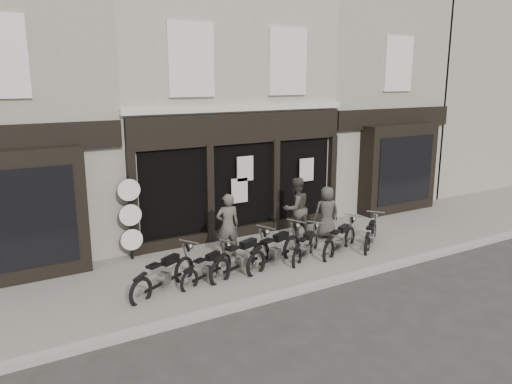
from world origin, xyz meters
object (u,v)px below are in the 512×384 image
motorcycle_0 (164,277)px  advert_sign_post (130,222)px  motorcycle_4 (306,249)px  man_right (327,212)px  motorcycle_2 (242,260)px  motorcycle_3 (275,253)px  motorcycle_6 (371,237)px  motorcycle_1 (208,270)px  man_centre (296,208)px  motorcycle_5 (340,242)px  man_left (228,225)px

motorcycle_0 → advert_sign_post: size_ratio=0.82×
motorcycle_4 → man_right: size_ratio=1.06×
motorcycle_4 → advert_sign_post: size_ratio=0.70×
motorcycle_2 → motorcycle_4: bearing=-19.0°
man_right → motorcycle_3: bearing=43.2°
motorcycle_6 → motorcycle_0: bearing=140.5°
motorcycle_0 → motorcycle_1: size_ratio=1.14×
motorcycle_2 → man_centre: (2.74, 1.54, 0.63)m
man_centre → advert_sign_post: bearing=-12.9°
motorcycle_0 → motorcycle_1: (1.11, 0.01, -0.06)m
motorcycle_0 → motorcycle_5: motorcycle_0 is taller
man_left → advert_sign_post: bearing=-14.6°
motorcycle_5 → motorcycle_6: bearing=-28.0°
motorcycle_4 → advert_sign_post: advert_sign_post is taller
motorcycle_3 → man_right: 2.90m
motorcycle_2 → motorcycle_0: bearing=159.9°
motorcycle_4 → man_left: (-1.79, 1.16, 0.64)m
motorcycle_1 → motorcycle_3: 1.97m
motorcycle_3 → motorcycle_2: bearing=160.2°
motorcycle_3 → man_left: 1.52m
motorcycle_1 → man_centre: size_ratio=0.92×
man_centre → man_right: (0.89, -0.37, -0.15)m
motorcycle_6 → motorcycle_3: bearing=139.0°
motorcycle_2 → motorcycle_3: (1.02, 0.02, 0.00)m
motorcycle_3 → motorcycle_1: bearing=159.3°
motorcycle_3 → motorcycle_6: size_ratio=1.32×
motorcycle_3 → advert_sign_post: (-3.11, 2.29, 0.74)m
motorcycle_0 → motorcycle_2: 2.06m
motorcycle_0 → advert_sign_post: advert_sign_post is taller
motorcycle_6 → motorcycle_1: bearing=140.1°
motorcycle_1 → man_right: man_right is taller
motorcycle_1 → motorcycle_2: 0.95m
motorcycle_2 → motorcycle_6: size_ratio=1.31×
motorcycle_2 → advert_sign_post: (-2.10, 2.31, 0.74)m
man_right → motorcycle_2: bearing=37.4°
motorcycle_6 → motorcycle_4: bearing=137.2°
motorcycle_1 → advert_sign_post: 2.70m
motorcycle_4 → man_centre: bearing=30.7°
motorcycle_3 → motorcycle_5: 2.11m
motorcycle_0 → motorcycle_2: (2.06, 0.00, 0.02)m
motorcycle_5 → motorcycle_6: size_ratio=1.17×
motorcycle_0 → man_right: bearing=-16.3°
motorcycle_5 → man_centre: (-0.38, 1.63, 0.67)m
motorcycle_4 → man_right: man_right is taller
motorcycle_3 → motorcycle_4: 1.01m
motorcycle_1 → motorcycle_5: size_ratio=0.90×
motorcycle_2 → advert_sign_post: 3.21m
motorcycle_6 → man_centre: bearing=93.8°
motorcycle_1 → motorcycle_2: motorcycle_2 is taller
man_centre → motorcycle_5: bearing=99.2°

